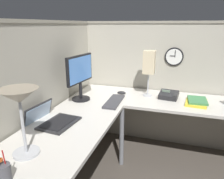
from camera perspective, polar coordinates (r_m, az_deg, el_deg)
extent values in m
plane|color=#4C443D|center=(2.46, 5.31, -21.81)|extent=(6.80, 6.80, 0.00)
cube|color=#A8A393|center=(2.11, -20.30, -5.46)|extent=(2.57, 0.10, 1.55)
cube|color=gray|center=(1.96, -22.74, 16.43)|extent=(2.57, 0.12, 0.03)
cube|color=#A8A393|center=(2.86, 14.65, 0.91)|extent=(0.10, 2.37, 1.55)
cube|color=gray|center=(2.76, 15.92, 16.87)|extent=(0.12, 2.37, 0.03)
cube|color=beige|center=(1.92, -10.61, -8.88)|extent=(2.35, 0.66, 0.03)
cube|color=beige|center=(2.51, 21.79, -3.51)|extent=(0.66, 1.49, 0.03)
cylinder|color=slate|center=(2.43, 2.59, -12.43)|extent=(0.05, 0.05, 0.70)
cylinder|color=black|center=(2.43, -8.25, -2.47)|extent=(0.20, 0.20, 0.02)
cylinder|color=black|center=(2.40, -8.35, -0.21)|extent=(0.04, 0.04, 0.20)
cube|color=black|center=(2.34, -8.60, 5.42)|extent=(0.46, 0.08, 0.30)
cube|color=#4C84D8|center=(2.33, -8.23, 5.39)|extent=(0.42, 0.06, 0.26)
cube|color=#232326|center=(1.89, -13.82, -8.68)|extent=(0.36, 0.27, 0.02)
cube|color=black|center=(1.89, -13.84, -8.40)|extent=(0.31, 0.21, 0.00)
cube|color=#232326|center=(2.01, -19.14, -6.42)|extent=(0.34, 0.10, 0.22)
cube|color=#99B2D1|center=(2.01, -18.97, -6.46)|extent=(0.31, 0.08, 0.18)
cube|color=#38383D|center=(2.32, 0.55, -3.20)|extent=(0.43, 0.15, 0.02)
ellipsoid|color=#232326|center=(2.60, 2.57, -0.84)|extent=(0.06, 0.10, 0.03)
cylinder|color=#B7BABF|center=(1.56, -21.82, -15.34)|extent=(0.17, 0.17, 0.02)
cylinder|color=#B7BABF|center=(1.47, -22.64, -8.97)|extent=(0.02, 0.02, 0.38)
cone|color=gray|center=(1.40, -23.56, -1.56)|extent=(0.24, 0.24, 0.09)
cylinder|color=#4C4C51|center=(1.36, -26.90, -19.23)|extent=(0.08, 0.08, 0.10)
cylinder|color=#B21E1E|center=(1.33, -26.66, -16.72)|extent=(0.01, 0.02, 0.13)
cylinder|color=#D8591E|center=(1.33, -27.68, -16.31)|extent=(0.03, 0.03, 0.01)
cube|color=#232326|center=(2.52, 14.82, -1.55)|extent=(0.21, 0.22, 0.10)
cube|color=#8CA58C|center=(2.51, 14.22, -0.60)|extent=(0.03, 0.09, 0.04)
cube|color=#232326|center=(2.50, 16.76, -1.36)|extent=(0.19, 0.06, 0.04)
cube|color=yellow|center=(2.45, 21.52, -3.26)|extent=(0.30, 0.24, 0.02)
cube|color=#3F7F4C|center=(2.46, 21.79, -2.68)|extent=(0.27, 0.20, 0.02)
cylinder|color=#B7BABF|center=(2.57, 9.43, -1.48)|extent=(0.11, 0.11, 0.01)
cylinder|color=#B7BABF|center=(2.53, 9.57, 1.39)|extent=(0.02, 0.02, 0.27)
cube|color=beige|center=(2.48, 9.87, 7.19)|extent=(0.13, 0.13, 0.26)
cylinder|color=black|center=(2.73, 16.20, 8.42)|extent=(0.03, 0.22, 0.22)
cylinder|color=white|center=(2.71, 16.19, 8.37)|extent=(0.00, 0.19, 0.19)
cube|color=black|center=(2.71, 15.78, 8.60)|extent=(0.00, 0.06, 0.01)
cube|color=black|center=(2.71, 16.46, 9.07)|extent=(0.00, 0.01, 0.08)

